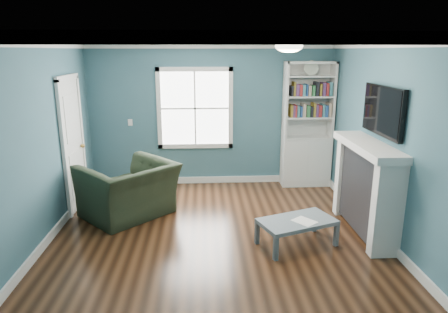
{
  "coord_description": "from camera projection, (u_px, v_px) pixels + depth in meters",
  "views": [
    {
      "loc": [
        -0.16,
        -4.88,
        2.49
      ],
      "look_at": [
        0.12,
        0.4,
        1.08
      ],
      "focal_mm": 32.0,
      "sensor_mm": 36.0,
      "label": 1
    }
  ],
  "objects": [
    {
      "name": "floor",
      "position": [
        216.0,
        242.0,
        5.36
      ],
      "size": [
        5.0,
        5.0,
        0.0
      ],
      "primitive_type": "plane",
      "color": "black",
      "rests_on": "ground"
    },
    {
      "name": "room_walls",
      "position": [
        216.0,
        126.0,
        4.95
      ],
      "size": [
        5.0,
        5.0,
        5.0
      ],
      "color": "#345B69",
      "rests_on": "ground"
    },
    {
      "name": "trim",
      "position": [
        216.0,
        153.0,
        5.04
      ],
      "size": [
        4.5,
        5.0,
        2.6
      ],
      "color": "white",
      "rests_on": "ground"
    },
    {
      "name": "window",
      "position": [
        195.0,
        108.0,
        7.37
      ],
      "size": [
        1.4,
        0.06,
        1.5
      ],
      "color": "white",
      "rests_on": "room_walls"
    },
    {
      "name": "bookshelf",
      "position": [
        307.0,
        137.0,
        7.43
      ],
      "size": [
        0.9,
        0.35,
        2.31
      ],
      "color": "silver",
      "rests_on": "ground"
    },
    {
      "name": "fireplace",
      "position": [
        366.0,
        189.0,
        5.49
      ],
      "size": [
        0.44,
        1.58,
        1.3
      ],
      "color": "black",
      "rests_on": "ground"
    },
    {
      "name": "tv",
      "position": [
        383.0,
        111.0,
        5.22
      ],
      "size": [
        0.06,
        1.1,
        0.65
      ],
      "primitive_type": "cube",
      "color": "black",
      "rests_on": "fireplace"
    },
    {
      "name": "door",
      "position": [
        73.0,
        143.0,
        6.32
      ],
      "size": [
        0.12,
        0.98,
        2.17
      ],
      "color": "silver",
      "rests_on": "ground"
    },
    {
      "name": "ceiling_fixture",
      "position": [
        289.0,
        45.0,
        4.84
      ],
      "size": [
        0.38,
        0.38,
        0.15
      ],
      "color": "white",
      "rests_on": "room_walls"
    },
    {
      "name": "light_switch",
      "position": [
        130.0,
        122.0,
        7.37
      ],
      "size": [
        0.08,
        0.01,
        0.12
      ],
      "primitive_type": "cube",
      "color": "white",
      "rests_on": "room_walls"
    },
    {
      "name": "recliner",
      "position": [
        128.0,
        181.0,
        6.08
      ],
      "size": [
        1.49,
        1.48,
        1.11
      ],
      "primitive_type": "imported",
      "rotation": [
        0.0,
        0.0,
        -2.38
      ],
      "color": "black",
      "rests_on": "ground"
    },
    {
      "name": "coffee_table",
      "position": [
        297.0,
        223.0,
        5.21
      ],
      "size": [
        1.1,
        0.84,
        0.35
      ],
      "rotation": [
        0.0,
        0.0,
        0.36
      ],
      "color": "#525D63",
      "rests_on": "ground"
    },
    {
      "name": "paper_sheet",
      "position": [
        304.0,
        221.0,
        5.15
      ],
      "size": [
        0.35,
        0.36,
        0.0
      ],
      "primitive_type": "cube",
      "rotation": [
        0.0,
        0.0,
        0.66
      ],
      "color": "white",
      "rests_on": "coffee_table"
    }
  ]
}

